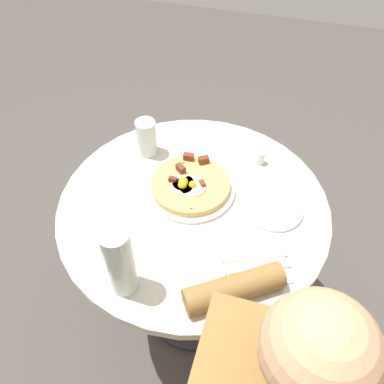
{
  "coord_description": "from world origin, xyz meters",
  "views": [
    {
      "loc": [
        0.22,
        -0.78,
        1.66
      ],
      "look_at": [
        -0.01,
        0.03,
        0.74
      ],
      "focal_mm": 37.54,
      "sensor_mm": 36.0,
      "label": 1
    }
  ],
  "objects_px": {
    "knife": "(255,257)",
    "salt_shaker": "(260,158)",
    "fork": "(258,269)",
    "breakfast_pizza": "(190,184)",
    "water_bottle": "(120,262)",
    "dining_table": "(193,236)",
    "bread_plate": "(274,209)",
    "pizza_plate": "(191,188)",
    "water_glass": "(146,137)"
  },
  "relations": [
    {
      "from": "fork",
      "to": "water_glass",
      "type": "xyz_separation_m",
      "value": [
        -0.45,
        0.36,
        0.06
      ]
    },
    {
      "from": "dining_table",
      "to": "pizza_plate",
      "type": "relative_size",
      "value": 2.95
    },
    {
      "from": "bread_plate",
      "to": "knife",
      "type": "distance_m",
      "value": 0.19
    },
    {
      "from": "dining_table",
      "to": "salt_shaker",
      "type": "relative_size",
      "value": 17.42
    },
    {
      "from": "fork",
      "to": "water_bottle",
      "type": "relative_size",
      "value": 0.81
    },
    {
      "from": "fork",
      "to": "salt_shaker",
      "type": "relative_size",
      "value": 3.75
    },
    {
      "from": "knife",
      "to": "fork",
      "type": "bearing_deg",
      "value": -90.0
    },
    {
      "from": "water_glass",
      "to": "bread_plate",
      "type": "bearing_deg",
      "value": -16.94
    },
    {
      "from": "knife",
      "to": "dining_table",
      "type": "bearing_deg",
      "value": 122.51
    },
    {
      "from": "dining_table",
      "to": "pizza_plate",
      "type": "height_order",
      "value": "pizza_plate"
    },
    {
      "from": "breakfast_pizza",
      "to": "water_bottle",
      "type": "height_order",
      "value": "water_bottle"
    },
    {
      "from": "pizza_plate",
      "to": "water_bottle",
      "type": "height_order",
      "value": "water_bottle"
    },
    {
      "from": "dining_table",
      "to": "pizza_plate",
      "type": "xyz_separation_m",
      "value": [
        -0.02,
        0.05,
        0.17
      ]
    },
    {
      "from": "breakfast_pizza",
      "to": "salt_shaker",
      "type": "bearing_deg",
      "value": 43.71
    },
    {
      "from": "knife",
      "to": "salt_shaker",
      "type": "relative_size",
      "value": 3.75
    },
    {
      "from": "breakfast_pizza",
      "to": "water_bottle",
      "type": "xyz_separation_m",
      "value": [
        -0.07,
        -0.37,
        0.09
      ]
    },
    {
      "from": "knife",
      "to": "water_bottle",
      "type": "height_order",
      "value": "water_bottle"
    },
    {
      "from": "breakfast_pizza",
      "to": "bread_plate",
      "type": "xyz_separation_m",
      "value": [
        0.27,
        -0.01,
        -0.02
      ]
    },
    {
      "from": "water_glass",
      "to": "water_bottle",
      "type": "bearing_deg",
      "value": -76.04
    },
    {
      "from": "knife",
      "to": "salt_shaker",
      "type": "distance_m",
      "value": 0.39
    },
    {
      "from": "dining_table",
      "to": "knife",
      "type": "distance_m",
      "value": 0.31
    },
    {
      "from": "pizza_plate",
      "to": "fork",
      "type": "distance_m",
      "value": 0.34
    },
    {
      "from": "water_glass",
      "to": "dining_table",
      "type": "bearing_deg",
      "value": -40.11
    },
    {
      "from": "pizza_plate",
      "to": "breakfast_pizza",
      "type": "distance_m",
      "value": 0.02
    },
    {
      "from": "bread_plate",
      "to": "knife",
      "type": "height_order",
      "value": "bread_plate"
    },
    {
      "from": "fork",
      "to": "knife",
      "type": "xyz_separation_m",
      "value": [
        -0.01,
        0.03,
        0.0
      ]
    },
    {
      "from": "water_bottle",
      "to": "pizza_plate",
      "type": "bearing_deg",
      "value": 79.69
    },
    {
      "from": "water_glass",
      "to": "water_bottle",
      "type": "height_order",
      "value": "water_bottle"
    },
    {
      "from": "dining_table",
      "to": "bread_plate",
      "type": "distance_m",
      "value": 0.3
    },
    {
      "from": "pizza_plate",
      "to": "salt_shaker",
      "type": "relative_size",
      "value": 5.91
    },
    {
      "from": "water_bottle",
      "to": "salt_shaker",
      "type": "xyz_separation_m",
      "value": [
        0.26,
        0.56,
        -0.09
      ]
    },
    {
      "from": "dining_table",
      "to": "water_bottle",
      "type": "xyz_separation_m",
      "value": [
        -0.09,
        -0.32,
        0.28
      ]
    },
    {
      "from": "fork",
      "to": "water_bottle",
      "type": "bearing_deg",
      "value": -179.82
    },
    {
      "from": "knife",
      "to": "pizza_plate",
      "type": "bearing_deg",
      "value": 117.02
    },
    {
      "from": "pizza_plate",
      "to": "water_bottle",
      "type": "bearing_deg",
      "value": -100.31
    },
    {
      "from": "bread_plate",
      "to": "pizza_plate",
      "type": "bearing_deg",
      "value": 178.03
    },
    {
      "from": "pizza_plate",
      "to": "knife",
      "type": "bearing_deg",
      "value": -39.55
    },
    {
      "from": "breakfast_pizza",
      "to": "water_glass",
      "type": "bearing_deg",
      "value": 145.72
    },
    {
      "from": "pizza_plate",
      "to": "fork",
      "type": "height_order",
      "value": "pizza_plate"
    },
    {
      "from": "water_bottle",
      "to": "salt_shaker",
      "type": "distance_m",
      "value": 0.62
    },
    {
      "from": "fork",
      "to": "water_bottle",
      "type": "xyz_separation_m",
      "value": [
        -0.32,
        -0.14,
        0.11
      ]
    },
    {
      "from": "breakfast_pizza",
      "to": "bread_plate",
      "type": "bearing_deg",
      "value": -1.97
    },
    {
      "from": "dining_table",
      "to": "water_bottle",
      "type": "relative_size",
      "value": 3.75
    },
    {
      "from": "knife",
      "to": "water_bottle",
      "type": "bearing_deg",
      "value": -173.99
    },
    {
      "from": "dining_table",
      "to": "water_bottle",
      "type": "distance_m",
      "value": 0.44
    },
    {
      "from": "breakfast_pizza",
      "to": "bread_plate",
      "type": "relative_size",
      "value": 1.4
    },
    {
      "from": "knife",
      "to": "salt_shaker",
      "type": "bearing_deg",
      "value": 74.15
    },
    {
      "from": "breakfast_pizza",
      "to": "knife",
      "type": "distance_m",
      "value": 0.31
    },
    {
      "from": "breakfast_pizza",
      "to": "water_glass",
      "type": "height_order",
      "value": "water_glass"
    },
    {
      "from": "dining_table",
      "to": "pizza_plate",
      "type": "distance_m",
      "value": 0.18
    }
  ]
}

